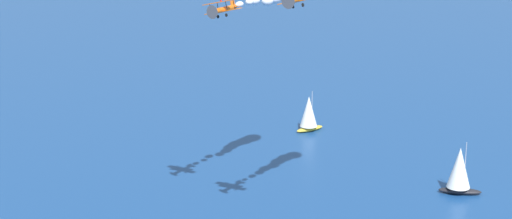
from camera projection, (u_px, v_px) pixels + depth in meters
The scene contains 3 objects.
sailboat_far_stbd at pixel (460, 170), 171.16m from camera, with size 8.90×6.11×11.10m.
sailboat_trailing at pixel (309, 113), 211.83m from camera, with size 8.14×5.73×10.21m.
biplane_wingman at pixel (223, 9), 143.70m from camera, with size 6.59×6.59×3.68m.
Camera 1 is at (23.91, 132.51, 64.35)m, focal length 59.53 mm.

